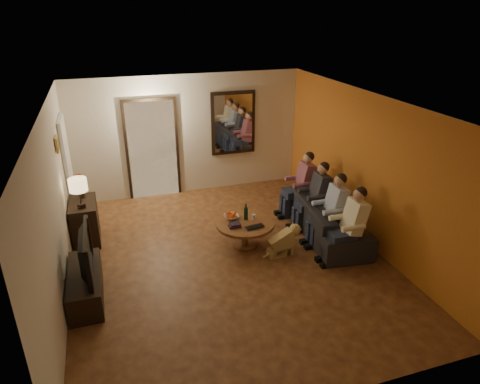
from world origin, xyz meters
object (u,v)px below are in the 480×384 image
object	(u,v)px
person_d	(302,186)
coffee_table	(245,234)
dresser	(85,221)
tv	(80,253)
tv_stand	(86,285)
sofa	(327,218)
laptop	(256,228)
table_lamp	(79,193)
person_c	(316,198)
wine_bottle	(246,211)
bowl	(231,217)
person_a	(350,228)
person_b	(332,212)
dog	(283,240)

from	to	relation	value
person_d	coffee_table	world-z (taller)	person_d
dresser	tv	size ratio (longest dim) A/B	0.76
tv_stand	sofa	bearing A→B (deg)	8.33
dresser	laptop	distance (m)	3.06
table_lamp	laptop	size ratio (longest dim) A/B	1.64
person_c	wine_bottle	size ratio (longest dim) A/B	3.87
dresser	coffee_table	bearing A→B (deg)	-21.59
table_lamp	bowl	world-z (taller)	table_lamp
dresser	bowl	size ratio (longest dim) A/B	3.24
person_a	bowl	world-z (taller)	person_a
person_b	person_c	distance (m)	0.60
tv_stand	person_b	bearing A→B (deg)	4.41
tv_stand	bowl	distance (m)	2.65
person_c	dog	world-z (taller)	person_c
dog	laptop	world-z (taller)	dog
laptop	wine_bottle	bearing A→B (deg)	90.04
tv_stand	tv	size ratio (longest dim) A/B	1.17
person_a	wine_bottle	world-z (taller)	person_a
laptop	person_c	bearing A→B (deg)	12.84
person_a	coffee_table	world-z (taller)	person_a
person_d	bowl	size ratio (longest dim) A/B	4.63
person_b	person_c	xyz separation A→B (m)	(0.00, 0.60, 0.00)
dresser	person_a	bearing A→B (deg)	-26.15
person_d	wine_bottle	bearing A→B (deg)	-152.89
person_c	bowl	size ratio (longest dim) A/B	4.63
person_b	dresser	bearing A→B (deg)	160.95
table_lamp	coffee_table	distance (m)	2.89
tv	person_d	size ratio (longest dim) A/B	0.92
table_lamp	person_c	world-z (taller)	table_lamp
dresser	dog	world-z (taller)	dresser
dresser	wine_bottle	world-z (taller)	wine_bottle
tv_stand	person_d	distance (m)	4.41
tv_stand	sofa	xyz separation A→B (m)	(4.22, 0.62, 0.11)
person_a	dog	distance (m)	1.12
person_b	bowl	xyz separation A→B (m)	(-1.65, 0.59, -0.12)
dog	wine_bottle	bearing A→B (deg)	123.63
table_lamp	tv_stand	size ratio (longest dim) A/B	0.42
table_lamp	laptop	distance (m)	3.02
tv_stand	laptop	bearing A→B (deg)	8.50
sofa	coffee_table	distance (m)	1.57
laptop	coffee_table	bearing A→B (deg)	102.19
laptop	person_a	bearing A→B (deg)	-34.34
table_lamp	wine_bottle	world-z (taller)	table_lamp
tv	person_a	xyz separation A→B (m)	(4.12, -0.28, -0.14)
dresser	person_d	distance (m)	4.13
bowl	laptop	size ratio (longest dim) A/B	0.79
table_lamp	sofa	world-z (taller)	table_lamp
person_c	person_d	bearing A→B (deg)	90.00
tv_stand	tv	world-z (taller)	tv
bowl	dresser	bearing A→B (deg)	161.46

